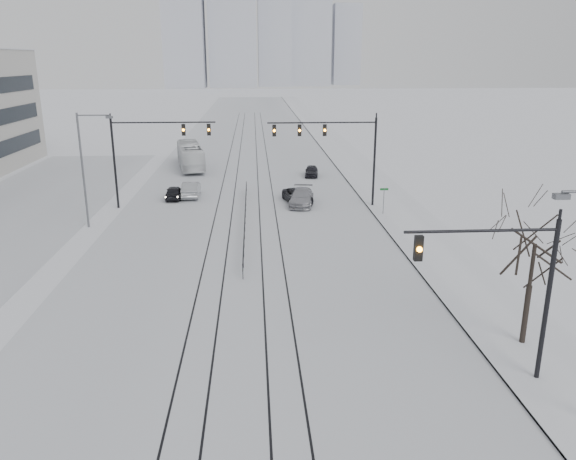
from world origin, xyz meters
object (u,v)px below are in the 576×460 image
(sedan_sb_outer, at_px, (191,189))
(box_truck, at_px, (190,156))
(sedan_nb_right, at_px, (301,197))
(sedan_nb_far, at_px, (312,171))
(sedan_nb_front, at_px, (298,196))
(traffic_mast_near, at_px, (511,280))
(bare_tree, at_px, (534,255))
(sedan_sb_inner, at_px, (174,193))

(sedan_sb_outer, xyz_separation_m, box_truck, (-1.60, 15.01, 0.79))
(sedan_nb_right, bearing_deg, sedan_nb_far, 89.39)
(sedan_sb_outer, distance_m, box_truck, 15.11)
(sedan_nb_front, xyz_separation_m, sedan_nb_far, (2.55, 12.26, -0.03))
(traffic_mast_near, distance_m, sedan_nb_far, 43.42)
(bare_tree, distance_m, sedan_nb_far, 40.71)
(sedan_nb_far, bearing_deg, sedan_nb_front, -94.79)
(box_truck, bearing_deg, traffic_mast_near, 99.72)
(bare_tree, xyz_separation_m, sedan_nb_front, (-8.39, 27.85, -3.85))
(sedan_sb_outer, relative_size, box_truck, 0.41)
(sedan_sb_inner, distance_m, sedan_nb_front, 11.90)
(box_truck, bearing_deg, sedan_sb_outer, 85.84)
(bare_tree, distance_m, box_truck, 50.17)
(sedan_nb_right, bearing_deg, bare_tree, -64.09)
(bare_tree, xyz_separation_m, sedan_sb_inner, (-20.08, 30.04, -3.85))
(traffic_mast_near, bearing_deg, sedan_nb_front, 100.96)
(sedan_sb_outer, distance_m, sedan_nb_far, 15.73)
(sedan_nb_right, xyz_separation_m, box_truck, (-12.04, 18.90, 0.80))
(sedan_nb_front, xyz_separation_m, box_truck, (-11.76, 18.01, 0.89))
(sedan_nb_front, distance_m, sedan_nb_far, 12.52)
(sedan_nb_far, relative_size, box_truck, 0.33)
(sedan_nb_right, bearing_deg, sedan_sb_outer, 168.75)
(sedan_sb_inner, distance_m, sedan_nb_far, 17.44)
(box_truck, bearing_deg, sedan_nb_far, 147.87)
(sedan_sb_outer, relative_size, sedan_nb_far, 1.26)
(sedan_nb_right, distance_m, box_truck, 22.42)
(sedan_nb_front, bearing_deg, sedan_nb_far, 67.92)
(bare_tree, xyz_separation_m, box_truck, (-20.14, 45.86, -2.96))
(traffic_mast_near, relative_size, bare_tree, 1.15)
(sedan_sb_outer, bearing_deg, bare_tree, 119.94)
(sedan_sb_inner, xyz_separation_m, sedan_nb_front, (11.70, -2.19, 0.00))
(sedan_nb_front, bearing_deg, sedan_sb_outer, 153.24)
(sedan_nb_front, bearing_deg, sedan_sb_inner, 159.07)
(traffic_mast_near, xyz_separation_m, sedan_nb_right, (-5.69, 29.96, -3.83))
(traffic_mast_near, height_order, sedan_sb_outer, traffic_mast_near)
(traffic_mast_near, distance_m, sedan_nb_right, 30.73)
(sedan_nb_right, height_order, box_truck, box_truck)
(sedan_sb_inner, bearing_deg, box_truck, -90.99)
(sedan_sb_inner, relative_size, box_truck, 0.34)
(traffic_mast_near, relative_size, sedan_nb_far, 1.95)
(traffic_mast_near, bearing_deg, box_truck, 109.95)
(sedan_sb_inner, xyz_separation_m, box_truck, (-0.06, 15.82, 0.89))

